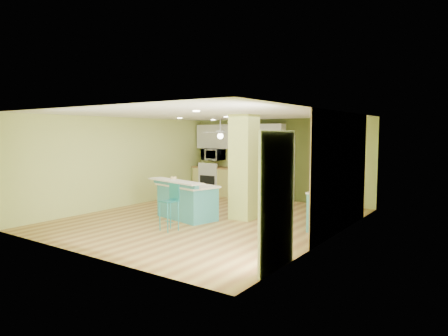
{
  "coord_description": "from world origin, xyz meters",
  "views": [
    {
      "loc": [
        5.67,
        -7.59,
        2.06
      ],
      "look_at": [
        0.14,
        0.4,
        1.21
      ],
      "focal_mm": 32.0,
      "sensor_mm": 36.0,
      "label": 1
    }
  ],
  "objects_px": {
    "peninsula": "(187,200)",
    "fruit_bowl": "(257,168)",
    "bar_stool": "(171,199)",
    "side_counter": "(329,209)",
    "canister": "(174,180)"
  },
  "relations": [
    {
      "from": "bar_stool",
      "to": "canister",
      "type": "xyz_separation_m",
      "value": [
        -0.81,
        0.98,
        0.25
      ]
    },
    {
      "from": "fruit_bowl",
      "to": "canister",
      "type": "height_order",
      "value": "fruit_bowl"
    },
    {
      "from": "fruit_bowl",
      "to": "canister",
      "type": "xyz_separation_m",
      "value": [
        -0.26,
        -3.58,
        -0.06
      ]
    },
    {
      "from": "side_counter",
      "to": "bar_stool",
      "type": "bearing_deg",
      "value": -142.68
    },
    {
      "from": "bar_stool",
      "to": "canister",
      "type": "distance_m",
      "value": 1.29
    },
    {
      "from": "peninsula",
      "to": "bar_stool",
      "type": "xyz_separation_m",
      "value": [
        0.49,
        -1.09,
        0.22
      ]
    },
    {
      "from": "peninsula",
      "to": "side_counter",
      "type": "relative_size",
      "value": 1.42
    },
    {
      "from": "peninsula",
      "to": "canister",
      "type": "height_order",
      "value": "canister"
    },
    {
      "from": "side_counter",
      "to": "fruit_bowl",
      "type": "height_order",
      "value": "fruit_bowl"
    },
    {
      "from": "fruit_bowl",
      "to": "canister",
      "type": "relative_size",
      "value": 1.79
    },
    {
      "from": "bar_stool",
      "to": "fruit_bowl",
      "type": "distance_m",
      "value": 4.6
    },
    {
      "from": "bar_stool",
      "to": "fruit_bowl",
      "type": "bearing_deg",
      "value": 107.64
    },
    {
      "from": "peninsula",
      "to": "fruit_bowl",
      "type": "xyz_separation_m",
      "value": [
        -0.06,
        3.47,
        0.54
      ]
    },
    {
      "from": "bar_stool",
      "to": "side_counter",
      "type": "distance_m",
      "value": 3.41
    },
    {
      "from": "side_counter",
      "to": "canister",
      "type": "distance_m",
      "value": 3.71
    }
  ]
}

